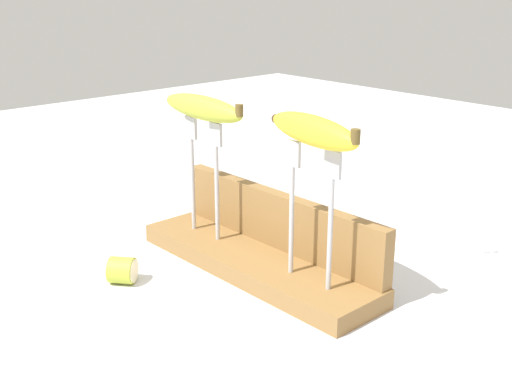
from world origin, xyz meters
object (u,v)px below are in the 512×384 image
object	(u,v)px
fork_stand_left	(204,167)
fork_stand_right	(311,202)
banana_raised_right	(313,130)
fork_fallen_near	(500,258)
banana_raised_left	(202,108)
banana_chunk_near	(123,270)

from	to	relation	value
fork_stand_left	fork_stand_right	distance (m)	0.23
banana_raised_right	fork_fallen_near	distance (m)	0.42
fork_stand_right	banana_raised_left	size ratio (longest dim) A/B	1.00
banana_chunk_near	banana_raised_left	bearing A→B (deg)	94.60
fork_stand_right	banana_chunk_near	size ratio (longest dim) A/B	3.62
fork_stand_left	banana_raised_left	bearing A→B (deg)	178.76
banana_raised_right	banana_raised_left	bearing A→B (deg)	-180.00
fork_stand_right	fork_fallen_near	size ratio (longest dim) A/B	1.26
fork_stand_right	banana_raised_left	xyz separation A→B (m)	(-0.23, 0.00, 0.09)
fork_stand_right	banana_raised_right	size ratio (longest dim) A/B	1.06
fork_stand_left	fork_stand_right	bearing A→B (deg)	0.00
banana_raised_left	banana_chunk_near	distance (m)	0.28
fork_fallen_near	banana_chunk_near	bearing A→B (deg)	-124.49
banana_raised_left	banana_chunk_near	xyz separation A→B (m)	(0.01, -0.17, -0.22)
banana_raised_right	banana_chunk_near	world-z (taller)	banana_raised_right
fork_stand_left	fork_fallen_near	size ratio (longest dim) A/B	1.24
fork_stand_right	banana_chunk_near	xyz separation A→B (m)	(-0.22, -0.17, -0.12)
fork_stand_left	banana_raised_right	xyz separation A→B (m)	(0.23, 0.00, 0.10)
fork_fallen_near	banana_raised_right	bearing A→B (deg)	-109.77
fork_fallen_near	banana_chunk_near	distance (m)	0.59
fork_stand_right	banana_raised_right	bearing A→B (deg)	169.87
fork_stand_left	banana_raised_right	size ratio (longest dim) A/B	1.05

